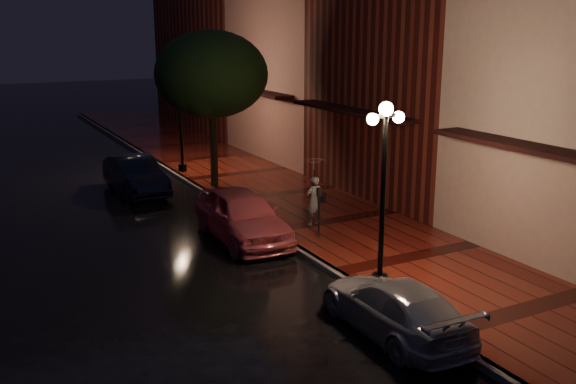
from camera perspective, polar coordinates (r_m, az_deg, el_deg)
ground at (r=19.18m, az=-1.55°, el=-3.86°), size 120.00×120.00×0.00m
sidewalk at (r=20.21m, az=4.17°, el=-2.71°), size 4.50×60.00×0.15m
curb at (r=19.16m, az=-1.55°, el=-3.65°), size 0.25×60.00×0.15m
storefront_mid at (r=23.73m, az=11.79°, el=12.90°), size 5.00×8.00×11.00m
storefront_far at (r=30.37m, az=1.87°, el=11.59°), size 5.00×8.00×9.00m
storefront_extra at (r=39.34m, az=-5.57°, el=12.92°), size 5.00×12.00×10.00m
streetlamp_near at (r=14.52m, az=8.46°, el=0.64°), size 0.96×0.36×4.31m
streetlamp_far at (r=26.90m, az=-9.55°, el=6.95°), size 0.96×0.36×4.31m
street_tree at (r=24.01m, az=-6.78°, el=10.11°), size 4.16×4.16×5.80m
pink_car at (r=18.61m, az=-4.09°, el=-2.04°), size 1.97×4.49×1.51m
navy_car at (r=24.52m, az=-13.41°, el=1.46°), size 1.60×4.17×1.36m
silver_car at (r=13.28m, az=9.45°, el=-10.06°), size 1.71×3.95×1.13m
woman_with_umbrella at (r=19.35m, az=2.34°, el=1.04°), size 0.87×0.89×2.10m
parking_meter at (r=18.39m, az=2.79°, el=-1.33°), size 0.14×0.10×1.45m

